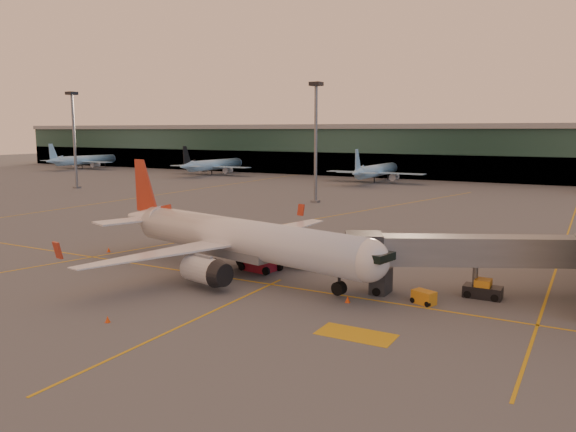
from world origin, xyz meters
The scene contains 16 objects.
ground centered at (0.00, 0.00, 0.00)m, with size 600.00×600.00×0.00m, color #4C4F54.
taxi_markings centered at (-7.32, 44.49, 0.01)m, with size 100.12×173.00×0.01m.
terminal centered at (0.00, 141.79, 8.76)m, with size 400.00×20.00×17.60m.
mast_west_far centered at (-90.00, 62.00, 14.86)m, with size 2.40×2.40×25.60m.
mast_west_near centered at (-20.00, 66.00, 14.86)m, with size 2.40×2.40×25.60m.
distant_aircraft_row centered at (-53.75, 118.00, 0.00)m, with size 225.00×34.00×13.00m.
main_airplane centered at (-0.86, 7.10, 3.86)m, with size 39.06×35.51×11.88m.
jet_bridge centered at (25.19, 11.71, 4.08)m, with size 24.14×13.84×5.88m.
catering_truck centered at (0.87, 9.39, 2.49)m, with size 5.94×3.31×4.37m.
gpu_cart centered at (20.41, 6.16, 0.59)m, with size 2.40×1.94×1.22m.
pushback_tug centered at (24.72, 10.72, 0.72)m, with size 3.44×1.88×1.77m.
cone_nose centered at (20.39, 7.17, 0.27)m, with size 0.45×0.45×0.57m.
cone_tail centered at (-21.11, 8.06, 0.29)m, with size 0.47×0.47×0.60m.
cone_wing_right centered at (-0.82, -11.28, 0.26)m, with size 0.43×0.43×0.54m.
cone_wing_left centered at (-1.67, 23.50, 0.31)m, with size 0.50×0.50×0.64m.
cone_fwd centered at (14.24, 3.19, 0.29)m, with size 0.47×0.47×0.60m.
Camera 1 is at (33.40, -42.60, 15.54)m, focal length 35.00 mm.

